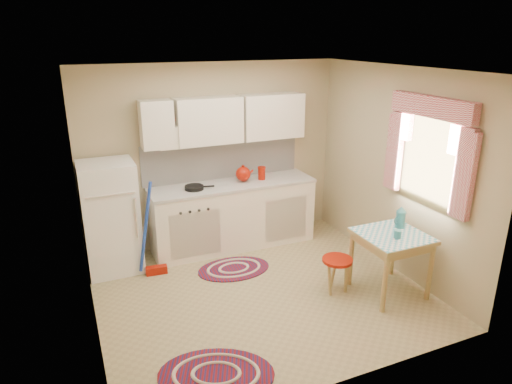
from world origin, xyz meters
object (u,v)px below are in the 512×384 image
table (390,264)px  stool (336,275)px  fridge (111,218)px  base_cabinets (233,216)px

table → stool: bearing=156.4°
fridge → table: (2.82, -1.82, -0.34)m
stool → table: bearing=-23.6°
table → stool: size_ratio=1.71×
base_cabinets → stool: base_cabinets is taller
fridge → table: 3.37m
base_cabinets → table: bearing=-57.4°
fridge → stool: size_ratio=3.33×
base_cabinets → table: size_ratio=3.12×
stool → base_cabinets: bearing=111.7°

